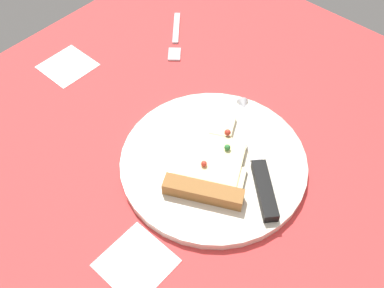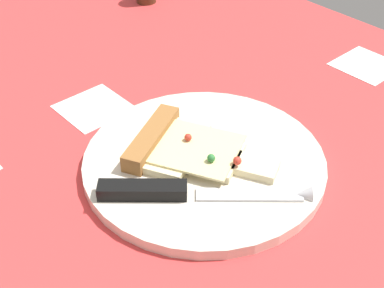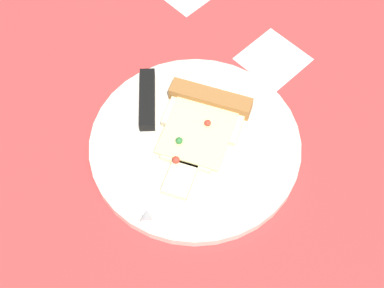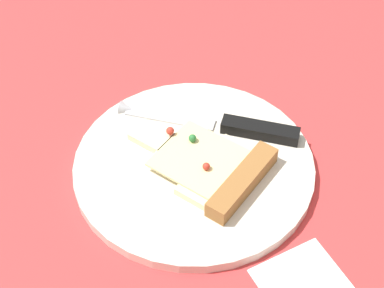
# 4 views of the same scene
# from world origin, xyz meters

# --- Properties ---
(ground_plane) EXTENTS (1.13, 1.13, 0.03)m
(ground_plane) POSITION_xyz_m (0.00, 0.00, -0.01)
(ground_plane) COLOR #D13838
(ground_plane) RESTS_ON ground
(plate) EXTENTS (0.30, 0.30, 0.01)m
(plate) POSITION_xyz_m (0.08, 0.07, 0.01)
(plate) COLOR silver
(plate) RESTS_ON ground_plane
(pizza_slice) EXTENTS (0.19, 0.15, 0.02)m
(pizza_slice) POSITION_xyz_m (0.06, 0.06, 0.02)
(pizza_slice) COLOR beige
(pizza_slice) RESTS_ON plate
(knife) EXTENTS (0.18, 0.19, 0.02)m
(knife) POSITION_xyz_m (0.11, 0.01, 0.02)
(knife) COLOR silver
(knife) RESTS_ON plate
(fork) EXTENTS (0.13, 0.11, 0.01)m
(fork) POSITION_xyz_m (0.27, 0.34, 0.00)
(fork) COLOR silver
(fork) RESTS_ON ground_plane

